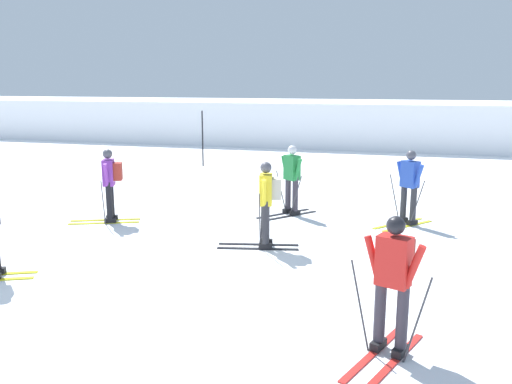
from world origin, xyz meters
TOP-DOWN VIEW (x-y plane):
  - ground_plane at (0.00, 0.00)m, footprint 120.00×120.00m
  - far_snow_ridge at (0.00, 20.94)m, footprint 80.00×7.21m
  - skier_green at (1.43, 4.77)m, footprint 1.30×1.47m
  - skier_blue at (4.19, 4.58)m, footprint 1.32×1.46m
  - skier_purple at (-2.46, 2.96)m, footprint 1.62×0.96m
  - skier_red at (4.00, -1.59)m, footprint 0.95×1.62m
  - skier_yellow at (1.52, 2.04)m, footprint 1.64×0.99m
  - trail_marker_pole at (-3.45, 11.38)m, footprint 0.05×0.05m

SIDE VIEW (x-z plane):
  - ground_plane at x=0.00m, z-range 0.00..0.00m
  - skier_green at x=1.43m, z-range 0.06..1.77m
  - skier_blue at x=4.19m, z-range 0.06..1.77m
  - skier_purple at x=-2.46m, z-range 0.10..1.81m
  - skier_red at x=4.00m, z-range 0.10..1.81m
  - skier_yellow at x=1.52m, z-range 0.10..1.81m
  - trail_marker_pole at x=-3.45m, z-range 0.00..2.12m
  - far_snow_ridge at x=0.00m, z-range 0.00..2.18m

